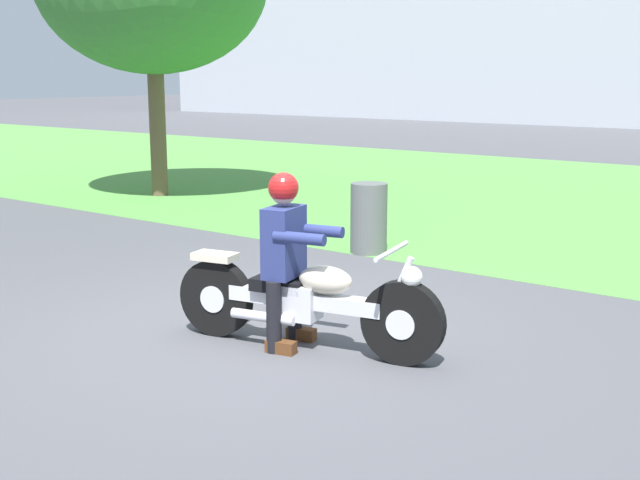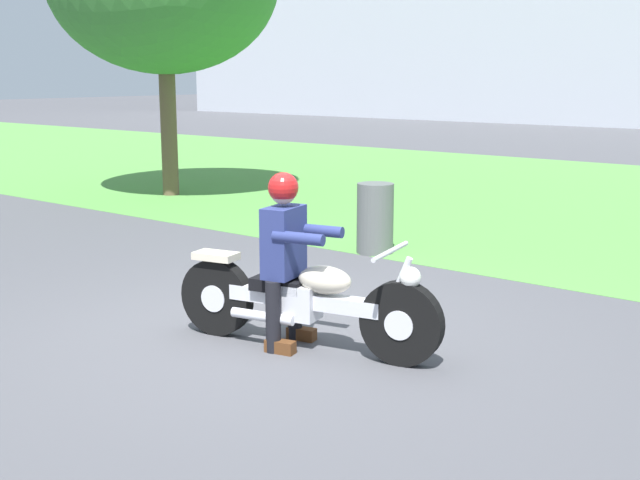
{
  "view_description": "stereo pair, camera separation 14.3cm",
  "coord_description": "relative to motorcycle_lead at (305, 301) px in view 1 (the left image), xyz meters",
  "views": [
    {
      "loc": [
        4.32,
        -4.82,
        2.15
      ],
      "look_at": [
        0.49,
        0.2,
        0.85
      ],
      "focal_mm": 45.49,
      "sensor_mm": 36.0,
      "label": 1
    },
    {
      "loc": [
        4.44,
        -4.74,
        2.15
      ],
      "look_at": [
        0.49,
        0.2,
        0.85
      ],
      "focal_mm": 45.49,
      "sensor_mm": 36.0,
      "label": 2
    }
  ],
  "objects": [
    {
      "name": "ground",
      "position": [
        -0.5,
        0.0,
        -0.39
      ],
      "size": [
        120.0,
        120.0,
        0.0
      ],
      "primitive_type": "plane",
      "color": "#4C4C51"
    },
    {
      "name": "motorcycle_lead",
      "position": [
        0.0,
        0.0,
        0.0
      ],
      "size": [
        2.26,
        0.79,
        0.88
      ],
      "rotation": [
        0.0,
        0.0,
        0.21
      ],
      "color": "black",
      "rests_on": "ground"
    },
    {
      "name": "grass_verge",
      "position": [
        -0.5,
        9.03,
        -0.39
      ],
      "size": [
        60.0,
        12.0,
        0.01
      ],
      "primitive_type": "cube",
      "color": "#549342",
      "rests_on": "ground"
    },
    {
      "name": "trash_can",
      "position": [
        -1.58,
        3.24,
        0.03
      ],
      "size": [
        0.45,
        0.45,
        0.86
      ],
      "primitive_type": "cylinder",
      "color": "#595E5B",
      "rests_on": "ground"
    },
    {
      "name": "rider_lead",
      "position": [
        -0.17,
        -0.03,
        0.43
      ],
      "size": [
        0.61,
        0.54,
        1.4
      ],
      "rotation": [
        0.0,
        0.0,
        0.21
      ],
      "color": "black",
      "rests_on": "ground"
    }
  ]
}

